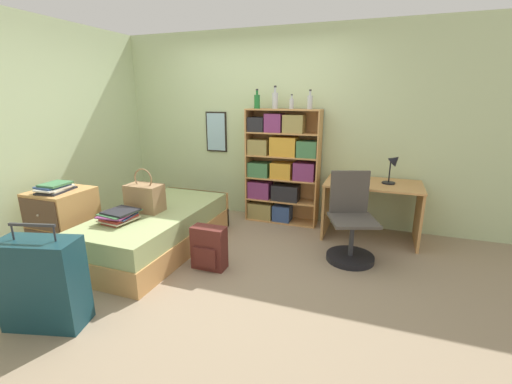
{
  "coord_description": "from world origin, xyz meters",
  "views": [
    {
      "loc": [
        1.62,
        -3.05,
        1.72
      ],
      "look_at": [
        0.44,
        0.19,
        0.75
      ],
      "focal_mm": 24.0,
      "sensor_mm": 36.0,
      "label": 1
    }
  ],
  "objects_px": {
    "bottle_green": "(257,101)",
    "desk": "(372,200)",
    "book_stack_on_bed": "(119,216)",
    "magazine_pile_on_dresser": "(55,188)",
    "suitcase": "(43,283)",
    "bottle_clear": "(292,103)",
    "bookcase": "(279,167)",
    "bottle_brown": "(275,100)",
    "bed": "(158,230)",
    "desk_lamp": "(394,164)",
    "dresser": "(64,222)",
    "desk_chair": "(350,233)",
    "handbag": "(145,197)",
    "backpack": "(209,248)",
    "bottle_blue": "(310,102)"
  },
  "relations": [
    {
      "from": "bottle_green",
      "to": "desk",
      "type": "bearing_deg",
      "value": -5.42
    },
    {
      "from": "book_stack_on_bed",
      "to": "magazine_pile_on_dresser",
      "type": "distance_m",
      "value": 0.82
    },
    {
      "from": "suitcase",
      "to": "magazine_pile_on_dresser",
      "type": "relative_size",
      "value": 2.11
    },
    {
      "from": "bottle_clear",
      "to": "bookcase",
      "type": "bearing_deg",
      "value": -173.57
    },
    {
      "from": "bottle_brown",
      "to": "bed",
      "type": "bearing_deg",
      "value": -125.23
    },
    {
      "from": "desk_lamp",
      "to": "book_stack_on_bed",
      "type": "bearing_deg",
      "value": -147.73
    },
    {
      "from": "suitcase",
      "to": "bottle_brown",
      "type": "distance_m",
      "value": 3.27
    },
    {
      "from": "dresser",
      "to": "desk",
      "type": "height_order",
      "value": "dresser"
    },
    {
      "from": "bed",
      "to": "book_stack_on_bed",
      "type": "height_order",
      "value": "book_stack_on_bed"
    },
    {
      "from": "dresser",
      "to": "bottle_clear",
      "type": "xyz_separation_m",
      "value": [
        2.11,
        1.83,
        1.26
      ]
    },
    {
      "from": "suitcase",
      "to": "bottle_brown",
      "type": "relative_size",
      "value": 2.86
    },
    {
      "from": "bottle_brown",
      "to": "desk_chair",
      "type": "distance_m",
      "value": 1.98
    },
    {
      "from": "bookcase",
      "to": "bottle_green",
      "type": "height_order",
      "value": "bottle_green"
    },
    {
      "from": "handbag",
      "to": "dresser",
      "type": "bearing_deg",
      "value": -155.01
    },
    {
      "from": "handbag",
      "to": "magazine_pile_on_dresser",
      "type": "bearing_deg",
      "value": -151.66
    },
    {
      "from": "book_stack_on_bed",
      "to": "desk_chair",
      "type": "height_order",
      "value": "desk_chair"
    },
    {
      "from": "dresser",
      "to": "desk_lamp",
      "type": "bearing_deg",
      "value": 25.86
    },
    {
      "from": "bottle_clear",
      "to": "backpack",
      "type": "distance_m",
      "value": 2.18
    },
    {
      "from": "bookcase",
      "to": "bottle_brown",
      "type": "xyz_separation_m",
      "value": [
        -0.08,
        0.01,
        0.89
      ]
    },
    {
      "from": "bottle_blue",
      "to": "backpack",
      "type": "relative_size",
      "value": 0.54
    },
    {
      "from": "bed",
      "to": "desk",
      "type": "distance_m",
      "value": 2.59
    },
    {
      "from": "suitcase",
      "to": "bottle_clear",
      "type": "relative_size",
      "value": 4.53
    },
    {
      "from": "bed",
      "to": "book_stack_on_bed",
      "type": "bearing_deg",
      "value": -105.85
    },
    {
      "from": "bed",
      "to": "bookcase",
      "type": "distance_m",
      "value": 1.81
    },
    {
      "from": "bookcase",
      "to": "bottle_brown",
      "type": "bearing_deg",
      "value": 176.11
    },
    {
      "from": "book_stack_on_bed",
      "to": "bottle_blue",
      "type": "height_order",
      "value": "bottle_blue"
    },
    {
      "from": "handbag",
      "to": "desk_chair",
      "type": "relative_size",
      "value": 0.52
    },
    {
      "from": "dresser",
      "to": "bookcase",
      "type": "distance_m",
      "value": 2.7
    },
    {
      "from": "magazine_pile_on_dresser",
      "to": "bed",
      "type": "bearing_deg",
      "value": 28.78
    },
    {
      "from": "dresser",
      "to": "bottle_clear",
      "type": "bearing_deg",
      "value": 40.94
    },
    {
      "from": "desk",
      "to": "backpack",
      "type": "relative_size",
      "value": 2.51
    },
    {
      "from": "handbag",
      "to": "desk_lamp",
      "type": "distance_m",
      "value": 2.9
    },
    {
      "from": "bottle_clear",
      "to": "desk_lamp",
      "type": "distance_m",
      "value": 1.48
    },
    {
      "from": "handbag",
      "to": "backpack",
      "type": "xyz_separation_m",
      "value": [
        0.87,
        -0.16,
        -0.41
      ]
    },
    {
      "from": "backpack",
      "to": "bottle_clear",
      "type": "bearing_deg",
      "value": 75.42
    },
    {
      "from": "bottle_brown",
      "to": "bottle_blue",
      "type": "distance_m",
      "value": 0.46
    },
    {
      "from": "bookcase",
      "to": "desk",
      "type": "bearing_deg",
      "value": -8.41
    },
    {
      "from": "desk",
      "to": "bottle_clear",
      "type": "bearing_deg",
      "value": 169.67
    },
    {
      "from": "suitcase",
      "to": "desk",
      "type": "distance_m",
      "value": 3.49
    },
    {
      "from": "magazine_pile_on_dresser",
      "to": "desk_lamp",
      "type": "xyz_separation_m",
      "value": [
        3.4,
        1.71,
        0.17
      ]
    },
    {
      "from": "bookcase",
      "to": "bottle_green",
      "type": "xyz_separation_m",
      "value": [
        -0.31,
        -0.04,
        0.87
      ]
    },
    {
      "from": "bottle_green",
      "to": "desk",
      "type": "distance_m",
      "value": 1.95
    },
    {
      "from": "handbag",
      "to": "bottle_green",
      "type": "distance_m",
      "value": 1.92
    },
    {
      "from": "book_stack_on_bed",
      "to": "bottle_blue",
      "type": "bearing_deg",
      "value": 49.43
    },
    {
      "from": "desk_chair",
      "to": "backpack",
      "type": "xyz_separation_m",
      "value": [
        -1.34,
        -0.73,
        -0.08
      ]
    },
    {
      "from": "bed",
      "to": "bottle_blue",
      "type": "xyz_separation_m",
      "value": [
        1.43,
        1.38,
        1.42
      ]
    },
    {
      "from": "bottle_green",
      "to": "magazine_pile_on_dresser",
      "type": "bearing_deg",
      "value": -131.84
    },
    {
      "from": "bookcase",
      "to": "bottle_blue",
      "type": "distance_m",
      "value": 0.95
    },
    {
      "from": "backpack",
      "to": "dresser",
      "type": "bearing_deg",
      "value": -172.5
    },
    {
      "from": "dresser",
      "to": "bottle_blue",
      "type": "distance_m",
      "value": 3.24
    }
  ]
}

